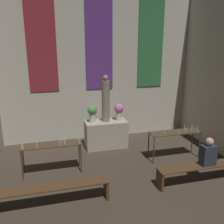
# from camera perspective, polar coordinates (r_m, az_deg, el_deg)

# --- Properties ---
(wall_back) EXTENTS (6.97, 0.16, 5.74)m
(wall_back) POSITION_cam_1_polar(r_m,az_deg,el_deg) (8.85, -3.05, 12.28)
(wall_back) COLOR beige
(wall_back) RESTS_ON ground_plane
(altar) EXTENTS (1.37, 0.68, 0.90)m
(altar) POSITION_cam_1_polar(r_m,az_deg,el_deg) (8.41, -1.40, -5.03)
(altar) COLOR #ADA38E
(altar) RESTS_ON ground_plane
(statue) EXTENTS (0.26, 0.26, 1.53)m
(statue) POSITION_cam_1_polar(r_m,az_deg,el_deg) (8.06, -1.46, 2.77)
(statue) COLOR gray
(statue) RESTS_ON altar
(flower_vase_left) EXTENTS (0.31, 0.31, 0.56)m
(flower_vase_left) POSITION_cam_1_polar(r_m,az_deg,el_deg) (8.07, -4.52, -0.09)
(flower_vase_left) COLOR beige
(flower_vase_left) RESTS_ON altar
(flower_vase_right) EXTENTS (0.31, 0.31, 0.56)m
(flower_vase_right) POSITION_cam_1_polar(r_m,az_deg,el_deg) (8.27, 1.57, 0.34)
(flower_vase_right) COLOR beige
(flower_vase_right) RESTS_ON altar
(candle_rack_left) EXTENTS (1.56, 0.45, 1.02)m
(candle_rack_left) POSITION_cam_1_polar(r_m,az_deg,el_deg) (6.85, -13.67, -7.93)
(candle_rack_left) COLOR #473823
(candle_rack_left) RESTS_ON ground_plane
(candle_rack_right) EXTENTS (1.56, 0.45, 1.04)m
(candle_rack_right) POSITION_cam_1_polar(r_m,az_deg,el_deg) (7.75, 14.15, -5.12)
(candle_rack_right) COLOR #473823
(candle_rack_right) RESTS_ON ground_plane
(pew_back_left) EXTENTS (2.39, 0.36, 0.48)m
(pew_back_left) POSITION_cam_1_polar(r_m,az_deg,el_deg) (5.75, -13.26, -17.12)
(pew_back_left) COLOR #4C331E
(pew_back_left) RESTS_ON ground_plane
(pew_back_right) EXTENTS (2.39, 0.36, 0.48)m
(pew_back_right) POSITION_cam_1_polar(r_m,az_deg,el_deg) (6.81, 20.06, -12.19)
(pew_back_right) COLOR #4C331E
(pew_back_right) RESTS_ON ground_plane
(person_seated) EXTENTS (0.36, 0.24, 0.72)m
(person_seated) POSITION_cam_1_polar(r_m,az_deg,el_deg) (6.68, 21.14, -8.73)
(person_seated) COLOR #282D38
(person_seated) RESTS_ON pew_back_right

